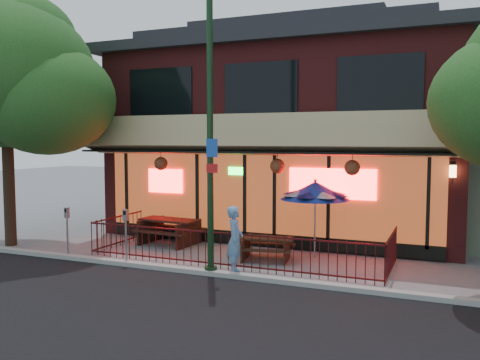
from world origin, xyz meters
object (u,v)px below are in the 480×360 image
(patio_umbrella, at_px, (315,191))
(parking_meter_far, at_px, (67,224))
(street_light, at_px, (210,150))
(pedestrian, at_px, (235,240))
(parking_meter_near, at_px, (126,227))
(picnic_table_left, at_px, (170,228))
(street_tree_left, at_px, (8,67))
(picnic_table_right, at_px, (266,245))

(patio_umbrella, xyz_separation_m, parking_meter_far, (-6.55, -2.80, -0.95))
(street_light, xyz_separation_m, pedestrian, (0.53, 0.32, -2.29))
(parking_meter_near, relative_size, parking_meter_far, 1.04)
(street_light, xyz_separation_m, patio_umbrella, (1.98, 2.80, -1.20))
(picnic_table_left, distance_m, pedestrian, 4.21)
(street_light, distance_m, street_tree_left, 7.91)
(street_tree_left, distance_m, patio_umbrella, 10.34)
(pedestrian, bearing_deg, patio_umbrella, -44.93)
(street_tree_left, height_order, picnic_table_left, street_tree_left)
(street_light, height_order, street_tree_left, street_tree_left)
(street_tree_left, height_order, parking_meter_near, street_tree_left)
(pedestrian, bearing_deg, street_light, 106.05)
(pedestrian, xyz_separation_m, parking_meter_far, (-5.10, -0.32, 0.13))
(street_tree_left, distance_m, parking_meter_far, 5.55)
(parking_meter_far, bearing_deg, parking_meter_near, -0.00)
(picnic_table_left, distance_m, picnic_table_right, 3.75)
(picnic_table_left, bearing_deg, street_tree_left, -156.41)
(street_tree_left, height_order, patio_umbrella, street_tree_left)
(street_light, relative_size, parking_meter_far, 4.77)
(street_light, height_order, parking_meter_near, street_light)
(picnic_table_left, xyz_separation_m, parking_meter_far, (-1.72, -2.80, 0.45))
(pedestrian, relative_size, parking_meter_far, 1.18)
(picnic_table_right, distance_m, parking_meter_far, 5.73)
(parking_meter_near, bearing_deg, patio_umbrella, 31.71)
(parking_meter_near, bearing_deg, picnic_table_left, 95.92)
(street_tree_left, height_order, picnic_table_right, street_tree_left)
(patio_umbrella, relative_size, parking_meter_far, 1.55)
(parking_meter_far, bearing_deg, picnic_table_right, 19.85)
(patio_umbrella, height_order, pedestrian, patio_umbrella)
(picnic_table_left, bearing_deg, street_light, -44.55)
(street_light, bearing_deg, patio_umbrella, 54.82)
(patio_umbrella, bearing_deg, parking_meter_far, -156.84)
(patio_umbrella, bearing_deg, picnic_table_left, -180.00)
(picnic_table_right, distance_m, parking_meter_near, 3.92)
(street_light, relative_size, picnic_table_left, 3.39)
(picnic_table_right, height_order, parking_meter_far, parking_meter_far)
(picnic_table_right, relative_size, parking_meter_near, 1.12)
(patio_umbrella, relative_size, pedestrian, 1.32)
(parking_meter_far, bearing_deg, street_tree_left, 164.78)
(picnic_table_left, height_order, patio_umbrella, patio_umbrella)
(street_tree_left, xyz_separation_m, pedestrian, (7.99, -0.47, -4.81))
(parking_meter_near, distance_m, parking_meter_far, 2.01)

